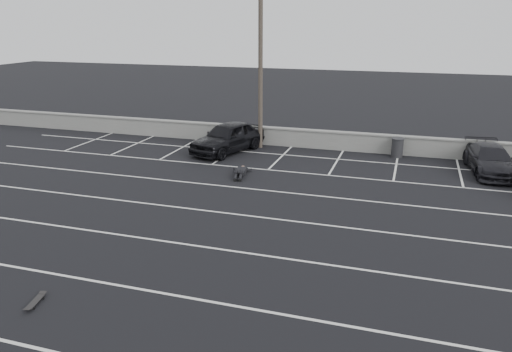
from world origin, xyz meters
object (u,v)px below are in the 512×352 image
(car_left, at_px, (228,137))
(utility_pole, at_px, (260,63))
(car_right, at_px, (490,160))
(skateboard, at_px, (35,302))
(person, at_px, (241,169))
(trash_bin, at_px, (397,148))

(car_left, xyz_separation_m, utility_pole, (1.43, 1.51, 3.94))
(car_left, distance_m, utility_pole, 4.46)
(car_right, bearing_deg, skateboard, -135.27)
(skateboard, bearing_deg, utility_pole, 74.68)
(person, relative_size, skateboard, 3.34)
(car_left, bearing_deg, utility_pole, 65.19)
(utility_pole, relative_size, trash_bin, 9.04)
(trash_bin, xyz_separation_m, person, (-6.98, -5.39, -0.29))
(car_right, height_order, person, car_right)
(utility_pole, height_order, trash_bin, utility_pole)
(car_left, relative_size, person, 1.91)
(car_left, relative_size, trash_bin, 4.70)
(car_right, distance_m, utility_pole, 12.79)
(person, xyz_separation_m, skateboard, (-1.34, -12.49, -0.17))
(car_right, bearing_deg, car_left, 173.08)
(car_left, relative_size, skateboard, 6.37)
(car_left, bearing_deg, car_right, 18.94)
(trash_bin, relative_size, person, 0.41)
(trash_bin, bearing_deg, utility_pole, -178.57)
(trash_bin, bearing_deg, person, -142.33)
(utility_pole, relative_size, skateboard, 12.26)
(utility_pole, distance_m, skateboard, 18.32)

